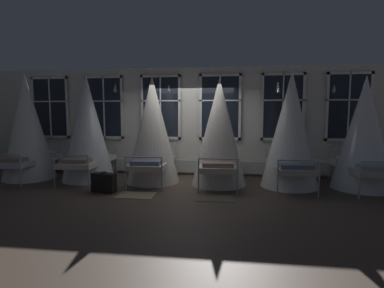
% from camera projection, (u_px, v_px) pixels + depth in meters
% --- Properties ---
extents(ground, '(23.59, 23.59, 0.00)m').
position_uv_depth(ground, '(185.00, 182.00, 7.87)').
color(ground, '#4C3D33').
extents(back_wall_with_windows, '(12.80, 0.10, 3.09)m').
position_uv_depth(back_wall_with_windows, '(190.00, 122.00, 8.77)').
color(back_wall_with_windows, silver).
rests_on(back_wall_with_windows, ground).
extents(window_bank, '(9.80, 0.10, 2.82)m').
position_uv_depth(window_bank, '(190.00, 134.00, 8.69)').
color(window_bank, black).
rests_on(window_bank, ground).
extents(cot_first, '(1.38, 1.93, 2.82)m').
position_uv_depth(cot_first, '(27.00, 129.00, 8.16)').
color(cot_first, '#9EA3A8').
rests_on(cot_first, ground).
extents(cot_second, '(1.38, 1.94, 2.80)m').
position_uv_depth(cot_second, '(87.00, 129.00, 8.00)').
color(cot_second, '#9EA3A8').
rests_on(cot_second, ground).
extents(cot_third, '(1.38, 1.94, 2.74)m').
position_uv_depth(cot_third, '(153.00, 131.00, 7.74)').
color(cot_third, '#9EA3A8').
rests_on(cot_third, ground).
extents(cot_fourth, '(1.38, 1.94, 2.65)m').
position_uv_depth(cot_fourth, '(219.00, 133.00, 7.48)').
color(cot_fourth, '#9EA3A8').
rests_on(cot_fourth, ground).
extents(cot_fifth, '(1.38, 1.93, 2.79)m').
position_uv_depth(cot_fifth, '(290.00, 131.00, 7.25)').
color(cot_fifth, '#9EA3A8').
rests_on(cot_fifth, ground).
extents(cot_sixth, '(1.38, 1.93, 2.66)m').
position_uv_depth(cot_sixth, '(364.00, 134.00, 7.04)').
color(cot_sixth, '#9EA3A8').
rests_on(cot_sixth, ground).
extents(rug_third, '(0.80, 0.56, 0.01)m').
position_uv_depth(rug_third, '(136.00, 195.00, 6.56)').
color(rug_third, '#8E7A5B').
rests_on(rug_third, ground).
extents(rug_fourth, '(0.82, 0.59, 0.01)m').
position_uv_depth(rug_fourth, '(215.00, 198.00, 6.34)').
color(rug_fourth, brown).
rests_on(rug_fourth, ground).
extents(suitcase_dark, '(0.59, 0.31, 0.47)m').
position_uv_depth(suitcase_dark, '(104.00, 183.00, 6.80)').
color(suitcase_dark, black).
rests_on(suitcase_dark, ground).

